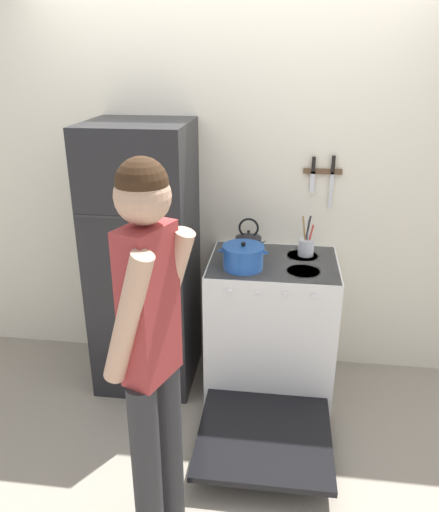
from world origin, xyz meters
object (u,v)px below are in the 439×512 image
at_px(refrigerator, 145,260).
at_px(dutch_oven_pot, 243,257).
at_px(stove_range, 271,328).
at_px(utensil_jar, 306,246).
at_px(person, 151,345).
at_px(tea_kettle, 249,242).

height_order(refrigerator, dutch_oven_pot, refrigerator).
height_order(stove_range, utensil_jar, utensil_jar).
xyz_separation_m(refrigerator, person, (0.36, -1.19, 0.14)).
bearing_deg(utensil_jar, dutch_oven_pot, -146.24).
height_order(stove_range, tea_kettle, tea_kettle).
xyz_separation_m(utensil_jar, person, (-0.65, -1.32, 0.05)).
distance_m(stove_range, utensil_jar, 0.57).
xyz_separation_m(dutch_oven_pot, tea_kettle, (0.01, 0.25, 0.00)).
bearing_deg(utensil_jar, person, -116.30).
relative_size(refrigerator, tea_kettle, 7.33).
distance_m(refrigerator, tea_kettle, 0.67).
xyz_separation_m(refrigerator, tea_kettle, (0.65, 0.12, 0.10)).
height_order(utensil_jar, person, person).
bearing_deg(person, tea_kettle, 8.44).
bearing_deg(utensil_jar, refrigerator, -172.83).
distance_m(stove_range, dutch_oven_pot, 0.56).
height_order(dutch_oven_pot, tea_kettle, tea_kettle).
xyz_separation_m(refrigerator, utensil_jar, (1.02, 0.13, 0.10)).
bearing_deg(utensil_jar, tea_kettle, -179.08).
relative_size(stove_range, utensil_jar, 5.01).
height_order(tea_kettle, utensil_jar, utensil_jar).
distance_m(refrigerator, dutch_oven_pot, 0.66).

